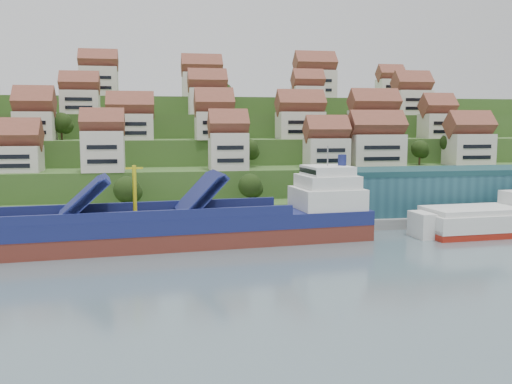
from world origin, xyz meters
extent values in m
plane|color=slate|center=(0.00, 0.00, 0.00)|extent=(300.00, 300.00, 0.00)
cube|color=gray|center=(20.00, 15.00, 1.10)|extent=(180.00, 14.00, 2.20)
cube|color=#2D4C1E|center=(0.00, 86.00, 2.00)|extent=(260.00, 128.00, 4.00)
cube|color=#2D4C1E|center=(0.00, 91.00, 5.50)|extent=(260.00, 118.00, 11.00)
cube|color=#2D4C1E|center=(0.00, 99.00, 9.00)|extent=(260.00, 102.00, 18.00)
cube|color=#2D4C1E|center=(0.00, 107.00, 12.50)|extent=(260.00, 86.00, 25.00)
cube|color=#2D4C1E|center=(0.00, 116.00, 15.50)|extent=(260.00, 68.00, 31.00)
cube|color=beige|center=(-47.60, 39.11, 14.08)|extent=(11.85, 8.57, 6.16)
cube|color=beige|center=(-27.03, 35.39, 15.82)|extent=(9.68, 7.03, 9.65)
cube|color=beige|center=(2.81, 35.98, 15.55)|extent=(9.22, 7.62, 9.09)
cube|color=beige|center=(28.55, 37.85, 14.80)|extent=(10.59, 7.73, 7.60)
cube|color=beige|center=(42.40, 38.71, 15.27)|extent=(13.89, 8.26, 8.53)
cube|color=beige|center=(69.89, 40.03, 15.27)|extent=(11.71, 8.31, 8.54)
cube|color=beige|center=(-45.81, 55.55, 21.71)|extent=(9.85, 8.98, 7.42)
cube|color=beige|center=(-21.14, 53.77, 21.45)|extent=(11.94, 7.90, 6.90)
cube|color=beige|center=(1.08, 51.59, 21.73)|extent=(10.01, 8.56, 7.45)
cube|color=beige|center=(26.23, 55.70, 21.82)|extent=(12.93, 8.36, 7.64)
cube|color=beige|center=(48.32, 55.28, 22.13)|extent=(13.70, 8.18, 8.26)
cube|color=beige|center=(68.48, 55.44, 21.62)|extent=(9.24, 8.04, 7.24)
cube|color=beige|center=(-35.78, 69.29, 28.41)|extent=(10.62, 7.30, 6.83)
cube|color=beige|center=(1.22, 70.88, 28.96)|extent=(11.18, 7.79, 7.92)
cube|color=beige|center=(32.50, 70.54, 29.39)|extent=(9.26, 7.14, 8.78)
cube|color=beige|center=(67.77, 71.70, 28.97)|extent=(11.42, 8.47, 7.94)
cube|color=beige|center=(-31.88, 87.78, 35.65)|extent=(11.69, 7.51, 9.29)
cube|color=beige|center=(1.11, 88.26, 35.00)|extent=(12.75, 8.15, 7.99)
cube|color=beige|center=(39.69, 87.62, 35.62)|extent=(13.38, 8.73, 9.25)
cube|color=beige|center=(69.25, 92.31, 34.54)|extent=(8.97, 7.05, 7.09)
ellipsoid|color=#213812|center=(6.53, 26.11, 8.06)|extent=(5.56, 5.56, 5.56)
ellipsoid|color=#213812|center=(-21.44, 26.29, 7.68)|extent=(6.01, 6.01, 6.01)
ellipsoid|color=#213812|center=(57.04, 43.11, 15.43)|extent=(4.82, 4.82, 4.82)
ellipsoid|color=#213812|center=(65.86, 43.11, 17.15)|extent=(5.41, 5.41, 5.41)
ellipsoid|color=#213812|center=(9.09, 43.66, 15.82)|extent=(5.34, 5.34, 5.34)
ellipsoid|color=#213812|center=(42.81, 59.83, 22.92)|extent=(5.55, 5.55, 5.55)
ellipsoid|color=#213812|center=(-50.30, 59.38, 22.47)|extent=(5.33, 5.33, 5.33)
ellipsoid|color=#213812|center=(-39.59, 57.97, 22.59)|extent=(5.53, 5.53, 5.53)
ellipsoid|color=#213812|center=(6.24, 73.21, 31.63)|extent=(6.44, 6.44, 6.44)
ellipsoid|color=#213812|center=(32.43, 75.94, 29.63)|extent=(5.72, 5.72, 5.72)
ellipsoid|color=#213812|center=(35.88, 73.97, 28.71)|extent=(4.12, 4.12, 4.12)
cube|color=#22505E|center=(52.00, 17.00, 7.20)|extent=(60.00, 15.00, 10.00)
cylinder|color=gray|center=(18.00, 10.00, 6.20)|extent=(0.16, 0.16, 8.00)
cube|color=maroon|center=(18.60, 10.00, 9.80)|extent=(1.20, 0.05, 0.80)
cube|color=maroon|center=(-14.83, 0.55, 1.00)|extent=(81.30, 19.68, 5.16)
cube|color=navy|center=(-14.83, 0.55, 4.44)|extent=(81.31, 19.80, 2.68)
cube|color=#262628|center=(-16.89, 0.36, 5.78)|extent=(52.35, 15.19, 0.31)
cube|color=navy|center=(-28.19, -0.67, 9.29)|extent=(8.74, 12.05, 7.14)
cube|color=navy|center=(-7.64, 1.21, 9.29)|extent=(8.35, 12.02, 7.54)
cylinder|color=yellow|center=(-18.94, 0.18, 10.32)|extent=(0.79, 0.79, 9.29)
cube|color=silver|center=(18.06, 3.57, 7.74)|extent=(13.41, 12.85, 4.13)
cube|color=silver|center=(18.06, 3.57, 11.04)|extent=(11.24, 11.43, 2.58)
cube|color=silver|center=(18.06, 3.57, 13.21)|extent=(9.07, 10.00, 1.86)
cylinder|color=navy|center=(21.14, 3.85, 15.17)|extent=(1.80, 1.80, 2.27)
cube|color=maroon|center=(53.01, 0.49, 0.63)|extent=(31.95, 13.39, 2.71)
cube|color=silver|center=(53.01, 0.49, 2.92)|extent=(31.95, 13.50, 3.34)
cube|color=silver|center=(53.01, 0.49, 5.01)|extent=(30.31, 12.14, 1.25)
camera|label=1|loc=(-15.84, -103.45, 22.36)|focal=40.00mm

